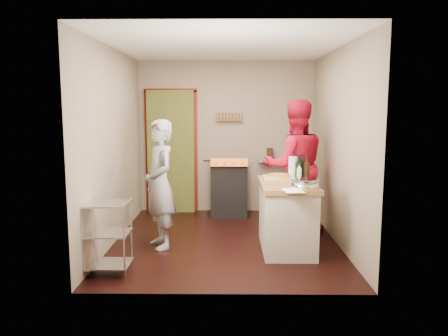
{
  "coord_description": "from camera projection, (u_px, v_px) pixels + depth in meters",
  "views": [
    {
      "loc": [
        0.04,
        -5.81,
        1.82
      ],
      "look_at": [
        -0.02,
        0.0,
        1.0
      ],
      "focal_mm": 35.0,
      "sensor_mm": 36.0,
      "label": 1
    }
  ],
  "objects": [
    {
      "name": "right_wall",
      "position": [
        338.0,
        146.0,
        5.81
      ],
      "size": [
        0.04,
        3.5,
        2.6
      ],
      "primitive_type": "cube",
      "color": "gray",
      "rests_on": "ground"
    },
    {
      "name": "ceiling",
      "position": [
        225.0,
        45.0,
        5.64
      ],
      "size": [
        3.0,
        3.5,
        0.02
      ],
      "primitive_type": "cube",
      "color": "white",
      "rests_on": "back_wall"
    },
    {
      "name": "person_red",
      "position": [
        295.0,
        167.0,
        6.32
      ],
      "size": [
        1.02,
        0.84,
        1.92
      ],
      "primitive_type": "imported",
      "rotation": [
        0.0,
        0.0,
        3.26
      ],
      "color": "#AE0B24",
      "rests_on": "ground"
    },
    {
      "name": "stove",
      "position": [
        229.0,
        189.0,
        7.35
      ],
      "size": [
        0.6,
        0.63,
        1.0
      ],
      "color": "black",
      "rests_on": "ground"
    },
    {
      "name": "left_wall",
      "position": [
        114.0,
        146.0,
        5.84
      ],
      "size": [
        0.04,
        3.5,
        2.6
      ],
      "primitive_type": "cube",
      "color": "gray",
      "rests_on": "ground"
    },
    {
      "name": "floor",
      "position": [
        225.0,
        240.0,
        6.0
      ],
      "size": [
        3.5,
        3.5,
        0.0
      ],
      "primitive_type": "plane",
      "color": "black",
      "rests_on": "ground"
    },
    {
      "name": "island",
      "position": [
        287.0,
        214.0,
        5.58
      ],
      "size": [
        0.68,
        1.3,
        1.18
      ],
      "color": "beige",
      "rests_on": "ground"
    },
    {
      "name": "wire_shelving",
      "position": [
        108.0,
        234.0,
        4.77
      ],
      "size": [
        0.48,
        0.4,
        0.8
      ],
      "color": "silver",
      "rests_on": "ground"
    },
    {
      "name": "back_wall",
      "position": [
        190.0,
        147.0,
        7.62
      ],
      "size": [
        3.0,
        0.44,
        2.6
      ],
      "color": "gray",
      "rests_on": "ground"
    },
    {
      "name": "person_stripe",
      "position": [
        160.0,
        184.0,
        5.61
      ],
      "size": [
        0.63,
        0.72,
        1.66
      ],
      "primitive_type": "imported",
      "rotation": [
        0.0,
        0.0,
        -1.1
      ],
      "color": "#B4B5B9",
      "rests_on": "ground"
    }
  ]
}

